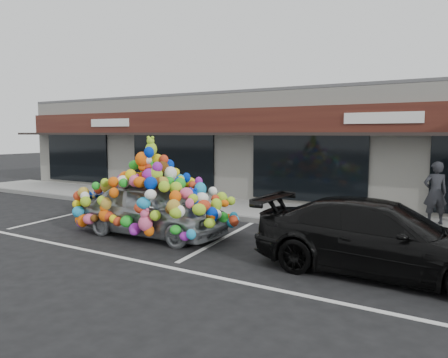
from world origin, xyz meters
The scene contains 10 objects.
ground centered at (0.00, 0.00, 0.00)m, with size 90.00×90.00×0.00m, color black.
shop_building centered at (0.00, 8.44, 2.16)m, with size 24.00×7.20×4.31m.
sidewalk centered at (0.00, 4.00, 0.07)m, with size 26.00×3.00×0.15m, color #9C9B96.
kerb centered at (0.00, 2.50, 0.07)m, with size 26.00×0.18×0.16m, color slate.
parking_stripe_left centered at (-3.20, 0.20, 0.00)m, with size 0.12×4.40×0.01m, color silver.
parking_stripe_mid centered at (2.80, 0.20, 0.00)m, with size 0.12×4.40×0.01m, color silver.
lane_line centered at (2.00, -2.30, 0.00)m, with size 14.00×0.12×0.01m, color silver.
toy_car centered at (1.04, -0.38, 0.87)m, with size 3.00×4.44×2.57m.
black_sedan centered at (6.82, -0.46, 0.70)m, with size 4.83×1.96×1.40m, color black.
pedestrian_a centered at (7.19, 4.39, 1.03)m, with size 0.64×0.42×1.75m, color black.
Camera 1 is at (8.61, -8.90, 2.67)m, focal length 35.00 mm.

